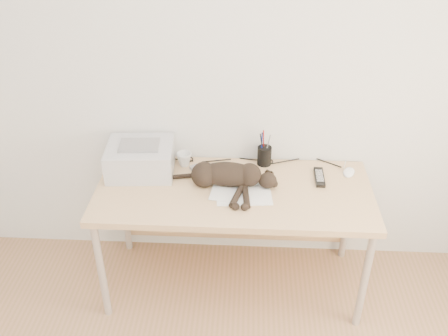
# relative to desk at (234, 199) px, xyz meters

# --- Properties ---
(wall_back) EXTENTS (3.50, 0.00, 3.50)m
(wall_back) POSITION_rel_desk_xyz_m (0.00, 0.27, 0.69)
(wall_back) COLOR silver
(wall_back) RESTS_ON floor
(desk) EXTENTS (1.60, 0.70, 0.74)m
(desk) POSITION_rel_desk_xyz_m (0.00, 0.00, 0.00)
(desk) COLOR tan
(desk) RESTS_ON floor
(printer) EXTENTS (0.41, 0.36, 0.19)m
(printer) POSITION_rel_desk_xyz_m (-0.57, 0.08, 0.22)
(printer) COLOR #B8B7BD
(printer) RESTS_ON desk
(papers) EXTENTS (0.36, 0.27, 0.01)m
(papers) POSITION_rel_desk_xyz_m (0.04, -0.12, 0.14)
(papers) COLOR white
(papers) RESTS_ON desk
(cat) EXTENTS (0.67, 0.32, 0.15)m
(cat) POSITION_rel_desk_xyz_m (-0.05, -0.05, 0.20)
(cat) COLOR black
(cat) RESTS_ON desk
(mug) EXTENTS (0.12, 0.12, 0.09)m
(mug) POSITION_rel_desk_xyz_m (-0.32, 0.16, 0.18)
(mug) COLOR white
(mug) RESTS_ON desk
(pen_cup) EXTENTS (0.09, 0.09, 0.22)m
(pen_cup) POSITION_rel_desk_xyz_m (0.18, 0.20, 0.20)
(pen_cup) COLOR black
(pen_cup) RESTS_ON desk
(remote_grey) EXTENTS (0.15, 0.20, 0.02)m
(remote_grey) POSITION_rel_desk_xyz_m (-0.21, 0.05, 0.14)
(remote_grey) COLOR gray
(remote_grey) RESTS_ON desk
(remote_black) EXTENTS (0.06, 0.19, 0.02)m
(remote_black) POSITION_rel_desk_xyz_m (0.50, 0.05, 0.14)
(remote_black) COLOR black
(remote_black) RESTS_ON desk
(mouse) EXTENTS (0.10, 0.13, 0.04)m
(mouse) POSITION_rel_desk_xyz_m (0.69, 0.13, 0.15)
(mouse) COLOR white
(mouse) RESTS_ON desk
(cable_tangle) EXTENTS (1.36, 0.07, 0.01)m
(cable_tangle) POSITION_rel_desk_xyz_m (0.00, 0.22, 0.14)
(cable_tangle) COLOR black
(cable_tangle) RESTS_ON desk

